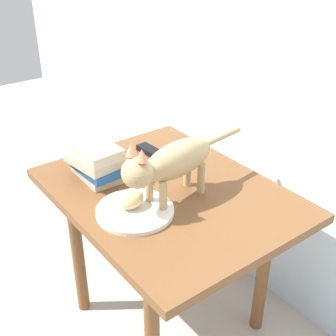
# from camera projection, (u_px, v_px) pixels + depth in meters

# --- Properties ---
(ground_plane) EXTENTS (6.00, 6.00, 0.00)m
(ground_plane) POSITION_uv_depth(u_px,v_px,m) (168.00, 315.00, 1.69)
(ground_plane) COLOR #B2A899
(side_table) EXTENTS (0.80, 0.62, 0.56)m
(side_table) POSITION_uv_depth(u_px,v_px,m) (168.00, 210.00, 1.46)
(side_table) COLOR brown
(side_table) RESTS_ON ground
(plate) EXTENTS (0.23, 0.23, 0.01)m
(plate) POSITION_uv_depth(u_px,v_px,m) (135.00, 211.00, 1.31)
(plate) COLOR silver
(plate) RESTS_ON side_table
(bread_roll) EXTENTS (0.07, 0.09, 0.05)m
(bread_roll) POSITION_uv_depth(u_px,v_px,m) (131.00, 200.00, 1.30)
(bread_roll) COLOR #E0BC7A
(bread_roll) RESTS_ON plate
(cat) EXTENTS (0.12, 0.48, 0.23)m
(cat) POSITION_uv_depth(u_px,v_px,m) (170.00, 163.00, 1.30)
(cat) COLOR tan
(cat) RESTS_ON side_table
(book_stack) EXTENTS (0.20, 0.14, 0.12)m
(book_stack) POSITION_uv_depth(u_px,v_px,m) (95.00, 161.00, 1.46)
(book_stack) COLOR #BCB299
(book_stack) RESTS_ON side_table
(tv_remote) EXTENTS (0.15, 0.05, 0.02)m
(tv_remote) POSITION_uv_depth(u_px,v_px,m) (153.00, 153.00, 1.62)
(tv_remote) COLOR black
(tv_remote) RESTS_ON side_table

